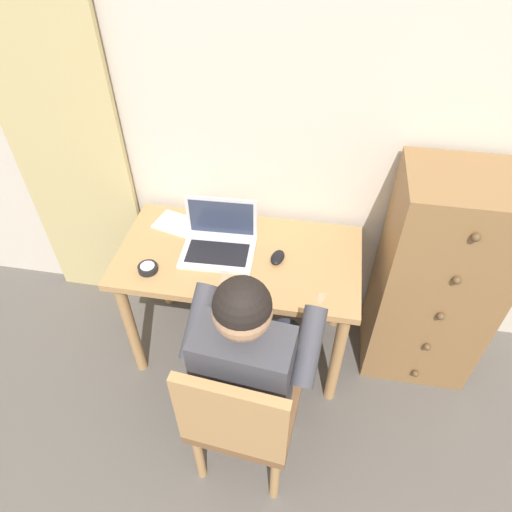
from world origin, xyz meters
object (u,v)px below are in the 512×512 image
Objects in this scene: chair at (241,416)px; desk_clock at (148,268)px; laptop at (219,240)px; desk at (239,271)px; dresser at (435,281)px; person_seated at (252,353)px; computer_mouse at (278,257)px; notebook_pad at (177,224)px.

chair is 9.58× the size of desk_clock.
desk is at bearing -14.50° from laptop.
laptop is at bearing -175.58° from dresser.
chair is at bearing -71.46° from laptop.
person_seated is (-0.79, -0.60, 0.07)m from dresser.
laptop reaches higher than computer_mouse.
computer_mouse is (0.05, 0.67, 0.25)m from chair.
chair is at bearing -135.95° from dresser.
person_seated reaches higher than notebook_pad.
computer_mouse is at bearing -2.75° from notebook_pad.
person_seated reaches higher than desk.
laptop is 0.35m from desk_clock.
dresser reaches higher than laptop.
chair is 0.72m from computer_mouse.
laptop reaches higher than chair.
person_seated is (0.15, -0.49, 0.06)m from desk.
desk is 0.95m from dresser.
laptop is (-1.04, -0.08, 0.18)m from dresser.
dresser is at bearing 37.14° from person_seated.
dresser reaches higher than person_seated.
laptop is (-0.24, 0.70, 0.29)m from chair.
chair is 8.63× the size of computer_mouse.
dresser reaches higher than desk_clock.
desk_clock is 0.43× the size of notebook_pad.
person_seated is at bearing 85.21° from chair.
chair is at bearing -78.54° from desk.
computer_mouse is at bearing -6.16° from laptop.
dresser is 3.38× the size of laptop.
desk is 3.28× the size of laptop.
computer_mouse is at bearing 16.47° from desk_clock.
dresser is at bearing 11.93° from notebook_pad.
person_seated is at bearing -64.30° from laptop.
chair is at bearing -43.78° from desk_clock.
laptop is at bearing -175.95° from computer_mouse.
person_seated is at bearing -38.01° from notebook_pad.
notebook_pad is at bearing 84.44° from desk_clock.
person_seated is at bearing -142.86° from dresser.
notebook_pad is (-0.26, 0.14, -0.05)m from laptop.
person_seated is 0.83m from notebook_pad.
person_seated is at bearing -72.90° from desk.
laptop is (-0.10, 0.03, 0.16)m from desk.
computer_mouse is at bearing 86.04° from person_seated.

